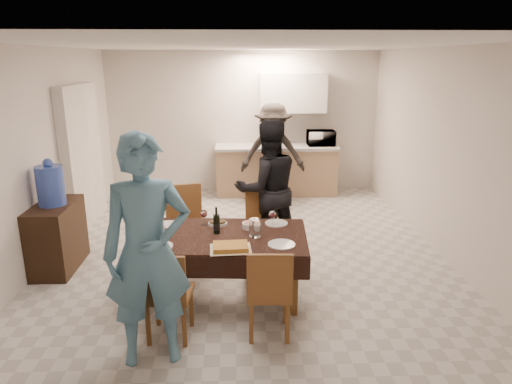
% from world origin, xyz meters
% --- Properties ---
extents(floor, '(5.00, 6.00, 0.02)m').
position_xyz_m(floor, '(0.00, 0.00, 0.00)').
color(floor, beige).
rests_on(floor, ground).
extents(ceiling, '(5.00, 6.00, 0.02)m').
position_xyz_m(ceiling, '(0.00, 0.00, 2.60)').
color(ceiling, white).
rests_on(ceiling, wall_back).
extents(wall_back, '(5.00, 0.02, 2.60)m').
position_xyz_m(wall_back, '(0.00, 3.00, 1.30)').
color(wall_back, beige).
rests_on(wall_back, floor).
extents(wall_front, '(5.00, 0.02, 2.60)m').
position_xyz_m(wall_front, '(0.00, -3.00, 1.30)').
color(wall_front, beige).
rests_on(wall_front, floor).
extents(wall_left, '(0.02, 6.00, 2.60)m').
position_xyz_m(wall_left, '(-2.50, 0.00, 1.30)').
color(wall_left, beige).
rests_on(wall_left, floor).
extents(wall_right, '(0.02, 6.00, 2.60)m').
position_xyz_m(wall_right, '(2.50, 0.00, 1.30)').
color(wall_right, beige).
rests_on(wall_right, floor).
extents(stub_partition, '(0.15, 1.40, 2.10)m').
position_xyz_m(stub_partition, '(-2.42, 1.20, 1.05)').
color(stub_partition, white).
rests_on(stub_partition, floor).
extents(kitchen_base_cabinet, '(2.20, 0.60, 0.86)m').
position_xyz_m(kitchen_base_cabinet, '(0.60, 2.68, 0.43)').
color(kitchen_base_cabinet, '#A08260').
rests_on(kitchen_base_cabinet, floor).
extents(kitchen_worktop, '(2.24, 0.64, 0.05)m').
position_xyz_m(kitchen_worktop, '(0.60, 2.68, 0.89)').
color(kitchen_worktop, '#B3B3AE').
rests_on(kitchen_worktop, kitchen_base_cabinet).
extents(upper_cabinet, '(1.20, 0.34, 0.70)m').
position_xyz_m(upper_cabinet, '(0.90, 2.82, 1.85)').
color(upper_cabinet, silver).
rests_on(upper_cabinet, wall_back).
extents(dining_table, '(1.83, 1.15, 0.69)m').
position_xyz_m(dining_table, '(-0.29, -1.11, 0.65)').
color(dining_table, black).
rests_on(dining_table, floor).
extents(chair_near_left, '(0.43, 0.43, 0.47)m').
position_xyz_m(chair_near_left, '(-0.74, -1.94, 0.53)').
color(chair_near_left, brown).
rests_on(chair_near_left, floor).
extents(chair_near_right, '(0.41, 0.41, 0.47)m').
position_xyz_m(chair_near_right, '(0.16, -1.94, 0.53)').
color(chair_near_right, brown).
rests_on(chair_near_right, floor).
extents(chair_far_left, '(0.53, 0.54, 0.53)m').
position_xyz_m(chair_far_left, '(-0.74, -0.45, 0.60)').
color(chair_far_left, brown).
rests_on(chair_far_left, floor).
extents(chair_far_right, '(0.44, 0.44, 0.48)m').
position_xyz_m(chair_far_right, '(0.16, -0.44, 0.54)').
color(chair_far_right, brown).
rests_on(chair_far_right, floor).
extents(console, '(0.44, 0.87, 0.81)m').
position_xyz_m(console, '(-2.28, -0.38, 0.40)').
color(console, black).
rests_on(console, floor).
extents(water_jug, '(0.31, 0.31, 0.46)m').
position_xyz_m(water_jug, '(-2.28, -0.38, 1.04)').
color(water_jug, '#3E5FC9').
rests_on(water_jug, console).
extents(wine_bottle, '(0.07, 0.07, 0.28)m').
position_xyz_m(wine_bottle, '(-0.34, -1.06, 0.83)').
color(wine_bottle, black).
rests_on(wine_bottle, dining_table).
extents(water_pitcher, '(0.12, 0.12, 0.18)m').
position_xyz_m(water_pitcher, '(0.06, -1.16, 0.78)').
color(water_pitcher, white).
rests_on(water_pitcher, dining_table).
extents(savoury_tart, '(0.41, 0.32, 0.05)m').
position_xyz_m(savoury_tart, '(-0.19, -1.49, 0.71)').
color(savoury_tart, '#B88136').
rests_on(savoury_tart, dining_table).
extents(salad_bowl, '(0.16, 0.16, 0.06)m').
position_xyz_m(salad_bowl, '(0.01, -0.93, 0.72)').
color(salad_bowl, silver).
rests_on(salad_bowl, dining_table).
extents(mushroom_dish, '(0.19, 0.19, 0.03)m').
position_xyz_m(mushroom_dish, '(-0.34, -0.83, 0.70)').
color(mushroom_dish, silver).
rests_on(mushroom_dish, dining_table).
extents(wine_glass_a, '(0.09, 0.09, 0.19)m').
position_xyz_m(wine_glass_a, '(-0.84, -1.36, 0.78)').
color(wine_glass_a, white).
rests_on(wine_glass_a, dining_table).
extents(wine_glass_b, '(0.08, 0.08, 0.18)m').
position_xyz_m(wine_glass_b, '(0.26, -0.86, 0.77)').
color(wine_glass_b, white).
rests_on(wine_glass_b, dining_table).
extents(wine_glass_c, '(0.08, 0.08, 0.18)m').
position_xyz_m(wine_glass_c, '(-0.49, -0.81, 0.77)').
color(wine_glass_c, white).
rests_on(wine_glass_c, dining_table).
extents(plate_near_left, '(0.28, 0.28, 0.02)m').
position_xyz_m(plate_near_left, '(-0.89, -1.41, 0.69)').
color(plate_near_left, silver).
rests_on(plate_near_left, dining_table).
extents(plate_near_right, '(0.27, 0.27, 0.02)m').
position_xyz_m(plate_near_right, '(0.31, -1.41, 0.69)').
color(plate_near_right, silver).
rests_on(plate_near_right, dining_table).
extents(plate_far_left, '(0.26, 0.26, 0.02)m').
position_xyz_m(plate_far_left, '(-0.89, -0.81, 0.69)').
color(plate_far_left, silver).
rests_on(plate_far_left, dining_table).
extents(plate_far_right, '(0.25, 0.25, 0.01)m').
position_xyz_m(plate_far_right, '(0.31, -0.81, 0.69)').
color(plate_far_right, silver).
rests_on(plate_far_right, dining_table).
extents(microwave, '(0.50, 0.34, 0.28)m').
position_xyz_m(microwave, '(1.42, 2.68, 1.05)').
color(microwave, silver).
rests_on(microwave, kitchen_worktop).
extents(person_near, '(0.78, 0.59, 1.93)m').
position_xyz_m(person_near, '(-0.84, -2.16, 0.97)').
color(person_near, teal).
rests_on(person_near, floor).
extents(person_far, '(0.99, 0.86, 1.75)m').
position_xyz_m(person_far, '(0.26, -0.06, 0.87)').
color(person_far, black).
rests_on(person_far, floor).
extents(person_kitchen, '(1.12, 0.64, 1.73)m').
position_xyz_m(person_kitchen, '(0.50, 2.23, 0.86)').
color(person_kitchen, black).
rests_on(person_kitchen, floor).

